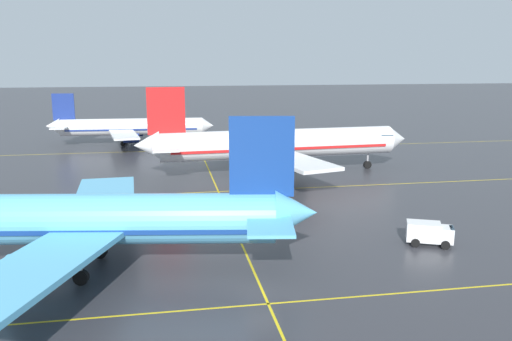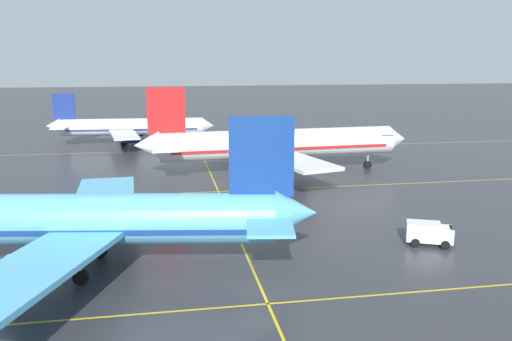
{
  "view_description": "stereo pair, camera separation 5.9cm",
  "coord_description": "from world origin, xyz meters",
  "px_view_note": "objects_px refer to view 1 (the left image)",
  "views": [
    {
      "loc": [
        -6.89,
        -35.83,
        16.83
      ],
      "look_at": [
        3.79,
        24.2,
        3.97
      ],
      "focal_mm": 37.37,
      "sensor_mm": 36.0,
      "label": 1
    },
    {
      "loc": [
        -6.83,
        -35.84,
        16.83
      ],
      "look_at": [
        3.79,
        24.2,
        3.97
      ],
      "focal_mm": 37.37,
      "sensor_mm": 36.0,
      "label": 2
    }
  ],
  "objects_px": {
    "airliner_front_gate": "(69,220)",
    "service_truck_red_van": "(430,233)",
    "airliner_second_row": "(276,144)",
    "airliner_third_row": "(130,127)"
  },
  "relations": [
    {
      "from": "airliner_front_gate",
      "to": "service_truck_red_van",
      "type": "distance_m",
      "value": 31.57
    },
    {
      "from": "airliner_second_row",
      "to": "service_truck_red_van",
      "type": "xyz_separation_m",
      "value": [
        7.36,
        -33.05,
        -3.24
      ]
    },
    {
      "from": "airliner_third_row",
      "to": "service_truck_red_van",
      "type": "xyz_separation_m",
      "value": [
        30.07,
        -64.77,
        -2.3
      ]
    },
    {
      "from": "airliner_front_gate",
      "to": "service_truck_red_van",
      "type": "bearing_deg",
      "value": 1.08
    },
    {
      "from": "airliner_front_gate",
      "to": "airliner_third_row",
      "type": "height_order",
      "value": "airliner_front_gate"
    },
    {
      "from": "airliner_second_row",
      "to": "service_truck_red_van",
      "type": "bearing_deg",
      "value": -77.45
    },
    {
      "from": "airliner_front_gate",
      "to": "airliner_second_row",
      "type": "bearing_deg",
      "value": 54.44
    },
    {
      "from": "airliner_front_gate",
      "to": "airliner_third_row",
      "type": "xyz_separation_m",
      "value": [
        1.34,
        65.36,
        -0.79
      ]
    },
    {
      "from": "airliner_second_row",
      "to": "service_truck_red_van",
      "type": "height_order",
      "value": "airliner_second_row"
    },
    {
      "from": "airliner_third_row",
      "to": "service_truck_red_van",
      "type": "height_order",
      "value": "airliner_third_row"
    }
  ]
}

